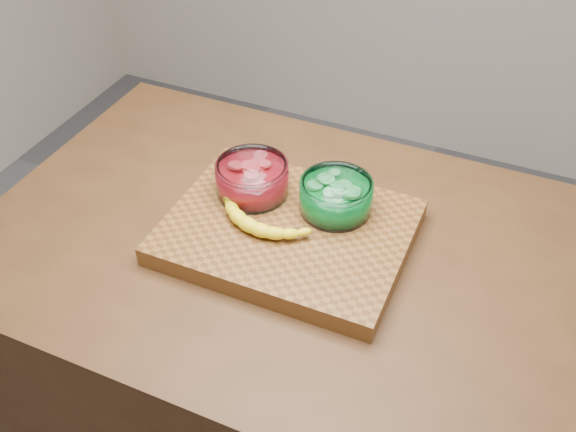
% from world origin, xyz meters
% --- Properties ---
extents(counter, '(1.20, 0.80, 0.90)m').
position_xyz_m(counter, '(0.00, 0.00, 0.45)').
color(counter, '#462A15').
rests_on(counter, ground).
extents(cutting_board, '(0.45, 0.35, 0.04)m').
position_xyz_m(cutting_board, '(0.00, 0.00, 0.92)').
color(cutting_board, brown).
rests_on(cutting_board, counter).
extents(bowl_red, '(0.14, 0.14, 0.07)m').
position_xyz_m(bowl_red, '(-0.10, 0.06, 0.97)').
color(bowl_red, white).
rests_on(bowl_red, cutting_board).
extents(bowl_green, '(0.14, 0.14, 0.06)m').
position_xyz_m(bowl_green, '(0.07, 0.08, 0.97)').
color(bowl_green, white).
rests_on(bowl_green, cutting_board).
extents(banana, '(0.23, 0.13, 0.03)m').
position_xyz_m(banana, '(-0.05, -0.01, 0.96)').
color(banana, yellow).
rests_on(banana, cutting_board).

